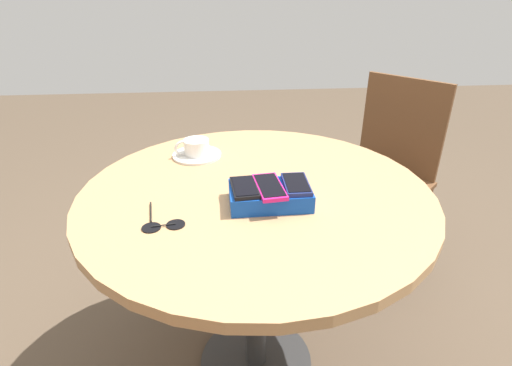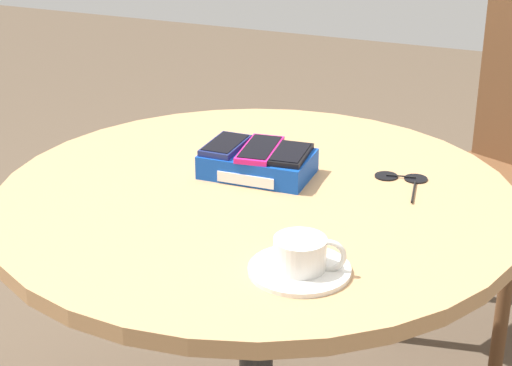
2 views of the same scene
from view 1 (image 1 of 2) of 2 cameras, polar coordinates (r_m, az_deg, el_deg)
The scene contains 10 objects.
ground_plane at distance 1.60m, azimuth -0.00°, elevation -24.24°, with size 8.00×8.00×0.00m, color brown.
round_table at distance 1.18m, azimuth -0.00°, elevation -5.50°, with size 0.99×0.99×0.72m.
phone_box at distance 1.05m, azimuth 2.00°, elevation -1.80°, with size 0.21×0.14×0.05m.
phone_navy at distance 1.05m, azimuth 5.77°, elevation -0.18°, with size 0.07×0.12×0.01m.
phone_magenta at distance 1.03m, azimuth 1.94°, elevation -0.54°, with size 0.08×0.15×0.01m.
phone_black at distance 1.03m, azimuth -1.65°, elevation -0.64°, with size 0.07×0.12×0.01m.
saucer at distance 1.36m, azimuth -8.43°, elevation 3.99°, with size 0.16×0.16×0.01m, color silver.
coffee_cup at distance 1.35m, azimuth -8.64°, elevation 5.16°, with size 0.11×0.08×0.06m.
sunglasses at distance 1.00m, azimuth -13.26°, elevation -5.80°, with size 0.10×0.14×0.01m.
chair_near_window at distance 1.91m, azimuth 17.71°, elevation 1.04°, with size 0.57×0.57×0.87m.
Camera 1 is at (0.08, 0.99, 1.25)m, focal length 28.00 mm.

